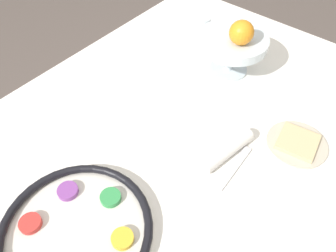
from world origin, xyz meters
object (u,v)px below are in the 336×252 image
(seder_plate, at_px, (76,231))
(orange_fruit, at_px, (241,33))
(fruit_stand, at_px, (232,44))
(bread_plate, at_px, (297,143))
(cup_near, at_px, (202,25))
(napkin_roll, at_px, (227,150))

(seder_plate, bearing_deg, orange_fruit, 1.58)
(fruit_stand, relative_size, bread_plate, 1.34)
(seder_plate, distance_m, cup_near, 0.87)
(orange_fruit, distance_m, napkin_roll, 0.36)
(fruit_stand, bearing_deg, bread_plate, -115.57)
(fruit_stand, bearing_deg, seder_plate, -175.93)
(napkin_roll, bearing_deg, orange_fruit, 28.75)
(bread_plate, xyz_separation_m, napkin_roll, (-0.15, 0.13, 0.01))
(bread_plate, height_order, napkin_roll, napkin_roll)
(bread_plate, xyz_separation_m, cup_near, (0.28, 0.53, 0.03))
(seder_plate, relative_size, bread_plate, 2.09)
(seder_plate, height_order, orange_fruit, orange_fruit)
(orange_fruit, relative_size, bread_plate, 0.45)
(seder_plate, xyz_separation_m, orange_fruit, (0.69, 0.02, 0.15))
(seder_plate, xyz_separation_m, fruit_stand, (0.71, 0.05, 0.09))
(cup_near, bearing_deg, napkin_roll, -137.71)
(fruit_stand, distance_m, orange_fruit, 0.07)
(orange_fruit, distance_m, bread_plate, 0.36)
(seder_plate, xyz_separation_m, napkin_roll, (0.40, -0.14, 0.00))
(orange_fruit, xyz_separation_m, cup_near, (0.14, 0.23, -0.14))
(napkin_roll, distance_m, cup_near, 0.58)
(fruit_stand, bearing_deg, napkin_roll, -148.23)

